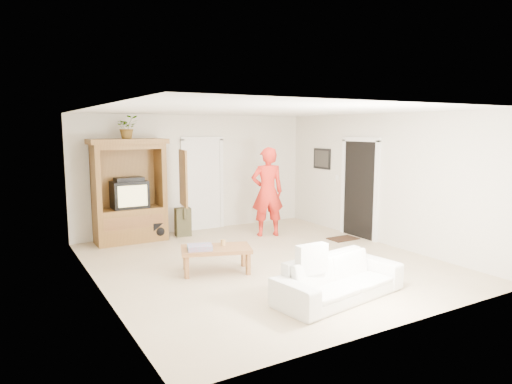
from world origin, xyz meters
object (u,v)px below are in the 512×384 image
coffee_table (216,251)px  armoire (131,198)px  sofa (339,278)px  man (267,192)px

coffee_table → armoire: bearing=121.9°
armoire → coffee_table: 2.86m
armoire → sofa: bearing=-70.9°
man → sofa: man is taller
armoire → sofa: (1.59, -4.61, -0.63)m
man → coffee_table: size_ratio=1.54×
armoire → coffee_table: bearing=-77.2°
man → sofa: (-1.08, -3.63, -0.67)m
armoire → sofa: 4.91m
armoire → man: (2.67, -0.98, 0.05)m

